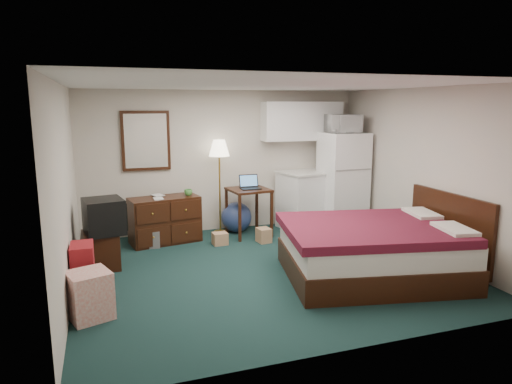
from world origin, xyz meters
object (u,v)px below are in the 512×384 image
object	(u,v)px
dresser	(165,220)
suitcase	(83,271)
floor_lamp	(220,187)
kitchen_counter	(307,200)
bed	(372,251)
desk	(249,212)
fridge	(343,181)
tv_stand	(101,250)

from	to	relation	value
dresser	suitcase	size ratio (longest dim) A/B	1.70
dresser	floor_lamp	xyz separation A→B (m)	(1.01, 0.28, 0.44)
kitchen_counter	bed	xyz separation A→B (m)	(-0.25, -2.56, -0.16)
floor_lamp	suitcase	size ratio (longest dim) A/B	2.51
desk	suitcase	xyz separation A→B (m)	(-2.65, -1.90, -0.08)
kitchen_counter	bed	distance (m)	2.58
kitchen_counter	bed	world-z (taller)	kitchen_counter
bed	fridge	bearing A→B (deg)	81.46
floor_lamp	kitchen_counter	distance (m)	1.65
fridge	bed	distance (m)	2.48
kitchen_counter	fridge	size ratio (longest dim) A/B	0.58
dresser	floor_lamp	size ratio (longest dim) A/B	0.68
floor_lamp	tv_stand	distance (m)	2.42
floor_lamp	tv_stand	size ratio (longest dim) A/B	3.02
desk	fridge	size ratio (longest dim) A/B	0.47
tv_stand	floor_lamp	bearing A→B (deg)	29.73
suitcase	tv_stand	bearing A→B (deg)	79.30
fridge	suitcase	xyz separation A→B (m)	(-4.41, -1.78, -0.55)
dresser	kitchen_counter	size ratio (longest dim) A/B	1.10
desk	suitcase	world-z (taller)	desk
bed	tv_stand	size ratio (longest dim) A/B	4.03
dresser	bed	bearing A→B (deg)	-55.89
tv_stand	desk	bearing A→B (deg)	18.67
kitchen_counter	suitcase	bearing A→B (deg)	-164.42
desk	floor_lamp	bearing A→B (deg)	135.96
dresser	suitcase	xyz separation A→B (m)	(-1.21, -1.94, -0.05)
kitchen_counter	bed	size ratio (longest dim) A/B	0.46
kitchen_counter	suitcase	xyz separation A→B (m)	(-3.83, -2.06, -0.18)
floor_lamp	suitcase	world-z (taller)	floor_lamp
bed	tv_stand	xyz separation A→B (m)	(-3.39, 1.52, -0.10)
desk	tv_stand	world-z (taller)	desk
dresser	fridge	world-z (taller)	fridge
fridge	bed	size ratio (longest dim) A/B	0.80
dresser	desk	xyz separation A→B (m)	(1.44, -0.04, 0.03)
fridge	tv_stand	distance (m)	4.32
floor_lamp	kitchen_counter	bearing A→B (deg)	-5.74
floor_lamp	fridge	bearing A→B (deg)	-11.47
desk	tv_stand	size ratio (longest dim) A/B	1.51
desk	tv_stand	xyz separation A→B (m)	(-2.45, -0.87, -0.16)
desk	fridge	distance (m)	1.82
floor_lamp	kitchen_counter	size ratio (longest dim) A/B	1.62
suitcase	floor_lamp	bearing A→B (deg)	45.21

